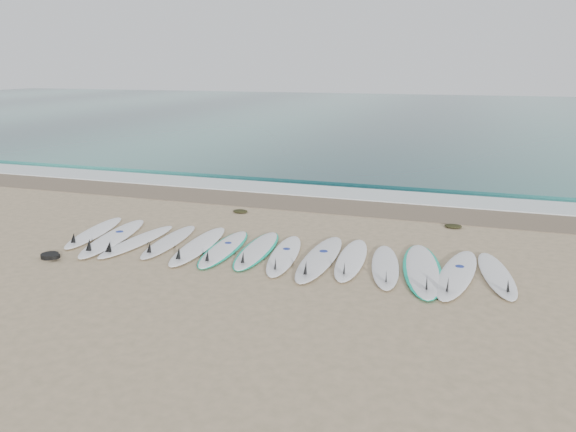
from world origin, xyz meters
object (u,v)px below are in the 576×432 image
(surfboard_7, at_px, (284,255))
(leash_coil, at_px, (51,256))
(surfboard_13, at_px, (497,275))
(surfboard_0, at_px, (93,232))

(surfboard_7, height_order, leash_coil, surfboard_7)
(surfboard_7, xyz_separation_m, surfboard_13, (3.75, 0.17, -0.00))
(surfboard_0, xyz_separation_m, surfboard_7, (4.30, -0.13, 0.00))
(surfboard_0, bearing_deg, surfboard_13, -9.46)
(surfboard_7, distance_m, leash_coil, 4.34)
(surfboard_7, bearing_deg, surfboard_13, -5.79)
(surfboard_13, height_order, leash_coil, surfboard_13)
(surfboard_7, height_order, surfboard_13, surfboard_7)
(surfboard_0, distance_m, surfboard_13, 8.06)
(surfboard_0, relative_size, leash_coil, 5.26)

